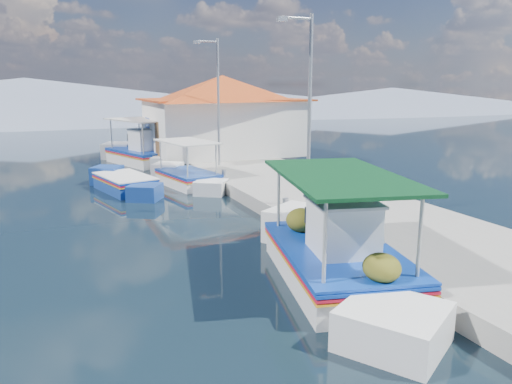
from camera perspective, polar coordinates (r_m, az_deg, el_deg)
name	(u,v)px	position (r m, az deg, el deg)	size (l,w,h in m)	color
ground	(188,257)	(13.19, -7.74, -7.33)	(160.00, 160.00, 0.00)	black
quay	(288,187)	(20.61, 3.72, 0.60)	(5.00, 44.00, 0.50)	#98968E
bollards	(248,184)	(19.01, -0.92, 0.87)	(0.20, 17.20, 0.30)	#A5A8AD
main_caique	(334,257)	(11.58, 8.95, -7.41)	(3.62, 8.12, 2.74)	white
caique_green_canopy	(188,178)	(22.23, -7.79, 1.57)	(2.50, 5.78, 2.20)	white
caique_blue_hull	(125,184)	(21.63, -14.74, 0.84)	(2.54, 5.54, 1.01)	navy
caique_far	(142,155)	(28.93, -12.91, 4.21)	(3.98, 7.50, 2.78)	white
harbor_building	(223,114)	(28.65, -3.84, 8.96)	(10.49, 10.49, 4.40)	white
lamp_post_near	(307,102)	(16.00, 5.87, 10.23)	(1.21, 0.14, 6.00)	#A5A8AD
lamp_post_far	(216,96)	(24.28, -4.55, 10.91)	(1.21, 0.14, 6.00)	#A5A8AD
mountain_ridge	(123,103)	(68.76, -15.00, 9.85)	(171.40, 96.00, 5.50)	slate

